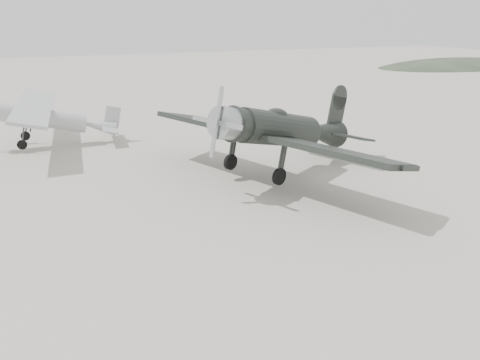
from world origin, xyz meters
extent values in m
plane|color=#9C948A|center=(0.00, 0.00, 0.00)|extent=(160.00, 160.00, 0.00)
ellipsoid|color=#2E3929|center=(50.00, 40.00, 0.00)|extent=(32.00, 16.00, 5.20)
cylinder|color=black|center=(3.10, 5.52, 2.31)|extent=(4.95, 3.26, 1.51)
cone|color=black|center=(6.37, 6.93, 2.36)|extent=(3.13, 2.39, 1.40)
cylinder|color=#B3B6B8|center=(0.09, 4.22, 2.31)|extent=(1.42, 1.61, 1.34)
cone|color=#B3B6B8|center=(-0.51, 3.97, 2.31)|extent=(0.58, 0.70, 0.60)
cube|color=#B3B6B8|center=(-0.44, 4.00, 2.31)|extent=(0.14, 0.20, 2.80)
ellipsoid|color=black|center=(2.91, 5.44, 2.97)|extent=(1.38, 1.14, 0.50)
cube|color=black|center=(2.41, 5.23, 1.93)|extent=(7.19, 12.76, 0.24)
cube|color=black|center=(7.16, 7.27, 2.41)|extent=(2.88, 4.62, 0.11)
cube|color=black|center=(7.31, 7.34, 3.33)|extent=(1.23, 0.61, 1.94)
cylinder|color=black|center=(2.59, 3.72, 0.45)|extent=(0.74, 0.45, 0.73)
cylinder|color=black|center=(1.44, 6.39, 0.45)|extent=(0.74, 0.45, 0.73)
cylinder|color=#333333|center=(2.59, 3.72, 1.18)|extent=(0.16, 0.16, 1.51)
cylinder|color=#333333|center=(1.44, 6.39, 1.18)|extent=(0.16, 0.16, 1.51)
cylinder|color=black|center=(7.41, 7.38, 1.90)|extent=(0.25, 0.17, 0.24)
cylinder|color=#A4A7A9|center=(-6.83, 15.61, 1.70)|extent=(4.97, 1.34, 1.04)
cone|color=#A4A7A9|center=(-3.53, 15.41, 1.70)|extent=(1.76, 1.05, 0.95)
cube|color=#A4A7A9|center=(-7.21, 15.63, 2.29)|extent=(2.43, 10.50, 0.17)
cube|color=#A4A7A9|center=(-3.06, 15.38, 1.75)|extent=(1.05, 3.26, 0.08)
cube|color=#A4A7A9|center=(-2.96, 15.37, 2.36)|extent=(0.85, 0.13, 1.23)
cylinder|color=black|center=(-7.65, 14.62, 0.26)|extent=(0.54, 0.16, 0.53)
cylinder|color=black|center=(-7.52, 16.70, 0.26)|extent=(0.54, 0.16, 0.53)
cylinder|color=#333333|center=(-7.65, 14.62, 0.80)|extent=(0.09, 0.09, 1.14)
cylinder|color=#333333|center=(-7.52, 16.70, 0.80)|extent=(0.09, 0.09, 1.14)
cylinder|color=black|center=(-2.87, 15.37, 1.42)|extent=(0.17, 0.08, 0.17)
camera|label=1|loc=(-6.31, -12.90, 7.25)|focal=35.00mm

